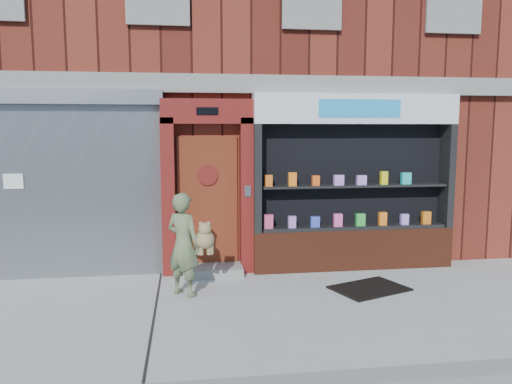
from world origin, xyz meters
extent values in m
plane|color=#9E9E99|center=(0.00, 0.00, 0.00)|extent=(80.00, 80.00, 0.00)
cube|color=#521A12|center=(0.00, 6.00, 4.00)|extent=(12.00, 8.00, 8.00)
cube|color=gray|center=(0.00, 1.92, 3.15)|extent=(12.00, 0.16, 0.30)
cube|color=gray|center=(-3.00, 1.94, 1.40)|extent=(3.00, 0.10, 2.80)
cube|color=slate|center=(-3.00, 1.88, 2.92)|extent=(3.10, 0.30, 0.24)
cube|color=white|center=(-3.80, 1.88, 1.60)|extent=(0.30, 0.01, 0.24)
cube|color=#611310|center=(-1.40, 1.86, 1.30)|extent=(0.22, 0.28, 2.60)
cube|color=#611310|center=(-0.10, 1.86, 1.30)|extent=(0.22, 0.28, 2.60)
cube|color=#611310|center=(-0.75, 1.86, 2.70)|extent=(1.50, 0.28, 0.40)
cube|color=black|center=(-0.75, 1.71, 2.70)|extent=(0.35, 0.01, 0.12)
cube|color=maroon|center=(-0.75, 1.97, 1.20)|extent=(1.00, 0.06, 2.20)
cylinder|color=black|center=(-0.75, 1.93, 1.65)|extent=(0.28, 0.02, 0.28)
cylinder|color=#611310|center=(-0.75, 1.92, 1.65)|extent=(0.34, 0.02, 0.34)
cube|color=gray|center=(-0.75, 1.70, 0.07)|extent=(1.10, 0.55, 0.15)
cube|color=slate|center=(-0.10, 1.71, 1.40)|extent=(0.10, 0.02, 0.18)
cube|color=maroon|center=(1.75, 1.80, 0.35)|extent=(3.50, 0.40, 0.70)
cube|color=black|center=(0.06, 1.80, 1.60)|extent=(0.12, 0.40, 1.80)
cube|color=black|center=(3.44, 1.80, 1.60)|extent=(0.12, 0.40, 1.80)
cube|color=black|center=(1.75, 1.99, 1.60)|extent=(3.30, 0.03, 1.80)
cube|color=black|center=(1.75, 1.80, 0.73)|extent=(3.20, 0.36, 0.06)
cube|color=black|center=(1.75, 1.80, 1.45)|extent=(3.20, 0.36, 0.04)
cube|color=white|center=(1.75, 1.80, 2.75)|extent=(3.50, 0.40, 0.50)
cube|color=#1A86C9|center=(1.75, 1.59, 2.75)|extent=(1.40, 0.01, 0.30)
cube|color=#D24672|center=(0.25, 1.72, 0.88)|extent=(0.15, 0.09, 0.24)
cube|color=#B477D6|center=(0.65, 1.72, 0.86)|extent=(0.13, 0.09, 0.20)
cube|color=blue|center=(1.05, 1.72, 0.85)|extent=(0.15, 0.09, 0.18)
cube|color=#F752A1|center=(1.45, 1.72, 0.87)|extent=(0.14, 0.09, 0.22)
cube|color=green|center=(1.85, 1.72, 0.87)|extent=(0.16, 0.09, 0.21)
cube|color=orange|center=(2.25, 1.72, 0.87)|extent=(0.13, 0.09, 0.23)
cube|color=#B587F3|center=(2.65, 1.72, 0.85)|extent=(0.13, 0.09, 0.19)
cube|color=orange|center=(3.05, 1.72, 0.87)|extent=(0.15, 0.09, 0.22)
cube|color=orange|center=(0.25, 1.72, 1.57)|extent=(0.12, 0.09, 0.19)
cube|color=orange|center=(0.65, 1.72, 1.58)|extent=(0.13, 0.09, 0.23)
cube|color=#F75A1A|center=(1.05, 1.72, 1.56)|extent=(0.12, 0.09, 0.17)
cube|color=#C580E6|center=(1.45, 1.72, 1.56)|extent=(0.17, 0.09, 0.17)
cube|color=#BF87F3|center=(1.85, 1.72, 1.55)|extent=(0.16, 0.09, 0.16)
cube|color=yellow|center=(2.25, 1.72, 1.58)|extent=(0.12, 0.09, 0.23)
cube|color=#25B9B8|center=(2.65, 1.72, 1.57)|extent=(0.16, 0.09, 0.20)
imported|color=#5F6E48|center=(-1.16, 0.77, 0.76)|extent=(0.66, 0.63, 1.52)
sphere|color=olive|center=(-0.85, 0.70, 0.84)|extent=(0.28, 0.28, 0.28)
sphere|color=olive|center=(-0.85, 0.65, 1.00)|extent=(0.18, 0.18, 0.18)
sphere|color=olive|center=(-0.91, 0.65, 1.07)|extent=(0.06, 0.06, 0.06)
sphere|color=olive|center=(-0.80, 0.65, 1.07)|extent=(0.06, 0.06, 0.06)
cylinder|color=olive|center=(-0.94, 0.70, 0.70)|extent=(0.06, 0.06, 0.17)
cylinder|color=olive|center=(-0.76, 0.70, 0.70)|extent=(0.06, 0.06, 0.17)
cylinder|color=olive|center=(-0.91, 0.68, 0.70)|extent=(0.06, 0.06, 0.17)
cylinder|color=olive|center=(-0.80, 0.68, 0.70)|extent=(0.06, 0.06, 0.17)
cube|color=black|center=(1.62, 0.63, 0.01)|extent=(1.28, 1.09, 0.03)
camera|label=1|loc=(-1.11, -6.38, 2.43)|focal=35.00mm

